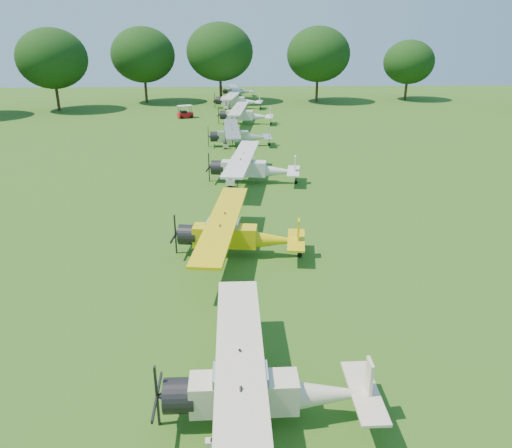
{
  "coord_description": "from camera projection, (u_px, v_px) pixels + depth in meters",
  "views": [
    {
      "loc": [
        0.23,
        -30.8,
        12.19
      ],
      "look_at": [
        1.37,
        -3.74,
        1.4
      ],
      "focal_mm": 35.0,
      "sensor_mm": 36.0,
      "label": 1
    }
  ],
  "objects": [
    {
      "name": "tree_belt",
      "position": [
        289.0,
        99.0,
        30.41
      ],
      "size": [
        137.36,
        130.27,
        14.52
      ],
      "color": "#322513",
      "rests_on": "ground"
    },
    {
      "name": "aircraft_2",
      "position": [
        235.0,
        233.0,
        27.98
      ],
      "size": [
        7.5,
        11.91,
        2.34
      ],
      "rotation": [
        0.0,
        0.0,
        -0.12
      ],
      "color": "#D6BC09",
      "rests_on": "ground"
    },
    {
      "name": "ground",
      "position": [
        233.0,
        223.0,
        33.09
      ],
      "size": [
        160.0,
        160.0,
        0.0
      ],
      "primitive_type": "plane",
      "color": "#2D5515",
      "rests_on": "ground"
    },
    {
      "name": "aircraft_7",
      "position": [
        237.0,
        90.0,
        92.08
      ],
      "size": [
        6.06,
        9.66,
        1.9
      ],
      "rotation": [
        0.0,
        0.0,
        0.09
      ],
      "color": "silver",
      "rests_on": "ground"
    },
    {
      "name": "golf_cart",
      "position": [
        185.0,
        114.0,
        70.63
      ],
      "size": [
        2.33,
        1.9,
        1.74
      ],
      "rotation": [
        0.0,
        0.0,
        0.4
      ],
      "color": "#BB0D12",
      "rests_on": "ground"
    },
    {
      "name": "aircraft_3",
      "position": [
        251.0,
        166.0,
        41.14
      ],
      "size": [
        7.72,
        12.25,
        2.4
      ],
      "rotation": [
        0.0,
        0.0,
        -0.14
      ],
      "color": "silver",
      "rests_on": "ground"
    },
    {
      "name": "aircraft_6",
      "position": [
        237.0,
        100.0,
        78.31
      ],
      "size": [
        7.71,
        12.23,
        2.4
      ],
      "rotation": [
        0.0,
        0.0,
        -0.15
      ],
      "color": "silver",
      "rests_on": "ground"
    },
    {
      "name": "aircraft_4",
      "position": [
        238.0,
        134.0,
        53.75
      ],
      "size": [
        6.95,
        11.06,
        2.18
      ],
      "rotation": [
        0.0,
        0.0,
        0.03
      ],
      "color": "silver",
      "rests_on": "ground"
    },
    {
      "name": "aircraft_5",
      "position": [
        244.0,
        114.0,
        65.93
      ],
      "size": [
        7.39,
        11.75,
        2.31
      ],
      "rotation": [
        0.0,
        0.0,
        -0.12
      ],
      "color": "silver",
      "rests_on": "ground"
    },
    {
      "name": "aircraft_1",
      "position": [
        261.0,
        388.0,
        16.05
      ],
      "size": [
        7.32,
        11.62,
        2.3
      ],
      "rotation": [
        0.0,
        0.0,
        0.01
      ],
      "color": "beige",
      "rests_on": "ground"
    }
  ]
}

